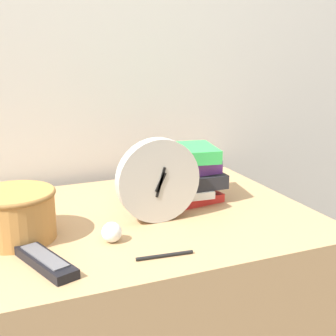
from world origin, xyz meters
The scene contains 7 objects.
wall_back centered at (0.00, 0.77, 1.20)m, with size 6.00×0.04×2.40m.
desk_clock centered at (0.13, 0.29, 0.82)m, with size 0.22×0.04×0.22m.
book_stack centered at (0.24, 0.42, 0.80)m, with size 0.25×0.20×0.16m.
basket centered at (-0.22, 0.32, 0.78)m, with size 0.19×0.19×0.12m.
tv_remote centered at (-0.18, 0.15, 0.72)m, with size 0.11×0.20×0.02m.
crumpled_paper_ball centered at (-0.02, 0.21, 0.74)m, with size 0.05×0.05×0.05m.
pen centered at (0.06, 0.09, 0.72)m, with size 0.13×0.02×0.01m.
Camera 1 is at (-0.29, -0.76, 1.16)m, focal length 50.00 mm.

